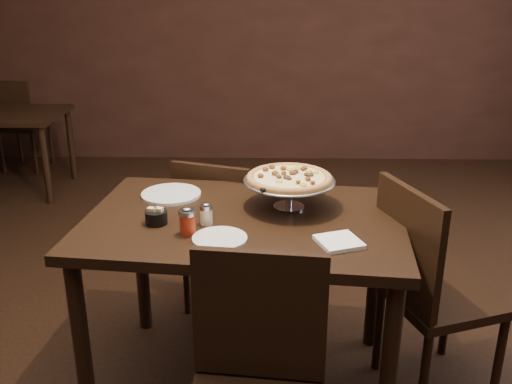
{
  "coord_description": "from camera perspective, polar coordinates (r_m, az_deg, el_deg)",
  "views": [
    {
      "loc": [
        0.12,
        -2.21,
        1.76
      ],
      "look_at": [
        0.07,
        0.03,
        0.92
      ],
      "focal_mm": 40.0,
      "sensor_mm": 36.0,
      "label": 1
    }
  ],
  "objects": [
    {
      "name": "packet_caddy",
      "position": [
        2.34,
        -9.96,
        -2.47
      ],
      "size": [
        0.09,
        0.09,
        0.07
      ],
      "rotation": [
        0.0,
        0.0,
        -0.29
      ],
      "color": "black",
      "rests_on": "dining_table"
    },
    {
      "name": "pizza_stand",
      "position": [
        2.44,
        3.34,
        1.37
      ],
      "size": [
        0.4,
        0.4,
        0.16
      ],
      "color": "#BABAC1",
      "rests_on": "dining_table"
    },
    {
      "name": "chair_side",
      "position": [
        2.57,
        16.88,
        -8.83
      ],
      "size": [
        0.59,
        0.59,
        0.98
      ],
      "rotation": [
        0.0,
        0.0,
        1.91
      ],
      "color": "black",
      "rests_on": "ground"
    },
    {
      "name": "napkin_stack",
      "position": [
        2.17,
        8.29,
        -4.95
      ],
      "size": [
        0.19,
        0.19,
        0.02
      ],
      "primitive_type": "cube",
      "rotation": [
        0.0,
        0.0,
        0.36
      ],
      "color": "white",
      "rests_on": "dining_table"
    },
    {
      "name": "plate_near",
      "position": [
        2.18,
        -3.65,
        -4.65
      ],
      "size": [
        0.21,
        0.21,
        0.01
      ],
      "primitive_type": "cylinder",
      "color": "silver",
      "rests_on": "dining_table"
    },
    {
      "name": "plate_left",
      "position": [
        2.64,
        -8.48,
        -0.21
      ],
      "size": [
        0.27,
        0.27,
        0.01
      ],
      "primitive_type": "cylinder",
      "color": "silver",
      "rests_on": "dining_table"
    },
    {
      "name": "serving_spatula",
      "position": [
        2.33,
        1.95,
        0.32
      ],
      "size": [
        0.17,
        0.17,
        0.02
      ],
      "rotation": [
        0.0,
        0.0,
        -1.04
      ],
      "color": "#BABAC1",
      "rests_on": "pizza_stand"
    },
    {
      "name": "dining_table",
      "position": [
        2.42,
        -1.21,
        -4.93
      ],
      "size": [
        1.41,
        1.01,
        0.83
      ],
      "rotation": [
        0.0,
        0.0,
        -0.1
      ],
      "color": "black",
      "rests_on": "ground"
    },
    {
      "name": "bg_chair_far",
      "position": [
        5.92,
        -22.61,
        6.53
      ],
      "size": [
        0.46,
        0.46,
        0.89
      ],
      "rotation": [
        0.0,
        0.0,
        3.04
      ],
      "color": "black",
      "rests_on": "ground"
    },
    {
      "name": "parmesan_shaker",
      "position": [
        2.31,
        -5.0,
        -2.22
      ],
      "size": [
        0.05,
        0.05,
        0.09
      ],
      "color": "#FCF5C4",
      "rests_on": "dining_table"
    },
    {
      "name": "pepper_flake_shaker",
      "position": [
        2.22,
        -6.89,
        -2.94
      ],
      "size": [
        0.06,
        0.06,
        0.11
      ],
      "color": "maroon",
      "rests_on": "dining_table"
    },
    {
      "name": "room",
      "position": [
        2.26,
        -0.16,
        11.47
      ],
      "size": [
        6.04,
        7.04,
        2.84
      ],
      "color": "black",
      "rests_on": "ground"
    },
    {
      "name": "chair_far",
      "position": [
        3.08,
        -3.57,
        -3.87
      ],
      "size": [
        0.53,
        0.53,
        0.89
      ],
      "rotation": [
        0.0,
        0.0,
        2.82
      ],
      "color": "black",
      "rests_on": "ground"
    }
  ]
}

